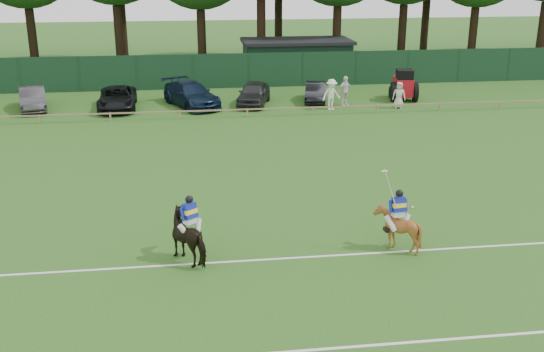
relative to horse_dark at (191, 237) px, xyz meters
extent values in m
plane|color=#1E4C14|center=(2.55, 0.66, -0.79)|extent=(160.00, 160.00, 0.00)
imported|color=black|center=(0.00, 0.00, 0.00)|extent=(1.82, 2.00, 1.58)
imported|color=brown|center=(6.64, -0.11, -0.06)|extent=(1.32, 1.45, 1.46)
imported|color=#323235|center=(-9.54, 22.29, -0.08)|extent=(2.47, 4.55, 1.42)
imported|color=black|center=(-4.33, 21.82, -0.11)|extent=(2.45, 4.99, 1.36)
imported|color=#111F36|center=(0.28, 21.97, -0.02)|extent=(4.15, 5.70, 1.53)
imported|color=#292A2B|center=(4.27, 21.90, -0.05)|extent=(2.84, 4.65, 1.48)
imported|color=black|center=(8.43, 22.30, -0.16)|extent=(2.12, 4.00, 1.25)
imported|color=white|center=(8.93, 19.88, 0.17)|extent=(1.40, 1.07, 1.91)
imported|color=white|center=(10.00, 20.76, 0.17)|extent=(1.21, 0.95, 1.92)
imported|color=beige|center=(13.24, 19.72, 0.04)|extent=(0.92, 0.72, 1.66)
cube|color=silver|center=(0.00, 0.00, 0.55)|extent=(0.44, 0.43, 0.18)
cube|color=#1724A6|center=(0.00, 0.00, 0.87)|extent=(0.50, 0.49, 0.51)
cube|color=yellow|center=(0.00, 0.00, 0.85)|extent=(0.52, 0.49, 0.18)
sphere|color=black|center=(0.00, 0.00, 1.24)|extent=(0.25, 0.25, 0.25)
cylinder|color=silver|center=(0.24, 0.12, 0.25)|extent=(0.33, 0.49, 0.59)
cylinder|color=silver|center=(-0.17, -0.20, 0.25)|extent=(0.50, 0.25, 0.59)
cube|color=silver|center=(6.64, -0.11, 0.46)|extent=(0.39, 0.30, 0.18)
cube|color=#1724A6|center=(6.64, -0.11, 0.78)|extent=(0.43, 0.35, 0.51)
cube|color=yellow|center=(6.64, -0.11, 0.76)|extent=(0.46, 0.33, 0.18)
sphere|color=black|center=(6.64, -0.11, 1.15)|extent=(0.25, 0.25, 0.25)
cylinder|color=silver|center=(6.90, -0.13, 0.16)|extent=(0.42, 0.37, 0.59)
cylinder|color=silver|center=(6.38, -0.19, 0.16)|extent=(0.42, 0.32, 0.59)
cylinder|color=tan|center=(6.33, -0.09, 1.33)|extent=(0.33, 0.55, 1.17)
sphere|color=silver|center=(8.39, 3.24, -0.74)|extent=(0.09, 0.09, 0.09)
cube|color=silver|center=(2.55, -5.34, -0.78)|extent=(60.00, 0.10, 0.01)
cube|color=silver|center=(2.55, -0.34, -0.78)|extent=(60.00, 0.10, 0.01)
cube|color=#997F5B|center=(2.55, 18.66, -0.34)|extent=(62.00, 0.08, 0.08)
cube|color=#14351E|center=(2.55, 27.66, 0.46)|extent=(92.00, 0.04, 2.50)
cube|color=#14331E|center=(8.55, 30.66, 0.61)|extent=(8.00, 4.00, 2.80)
cube|color=black|center=(8.55, 30.66, 2.13)|extent=(8.40, 4.40, 0.24)
cube|color=#B4101C|center=(14.32, 22.16, 0.11)|extent=(1.46, 2.22, 1.12)
cube|color=black|center=(14.26, 21.82, 0.89)|extent=(1.21, 1.28, 0.77)
cylinder|color=black|center=(13.50, 21.69, -0.14)|extent=(0.48, 1.31, 1.29)
cylinder|color=black|center=(14.93, 21.44, -0.14)|extent=(0.48, 1.31, 1.29)
cylinder|color=black|center=(13.83, 23.12, -0.44)|extent=(0.37, 0.72, 0.69)
cylinder|color=black|center=(15.10, 22.89, -0.44)|extent=(0.37, 0.72, 0.69)
camera|label=1|loc=(0.13, -18.32, 8.26)|focal=42.00mm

